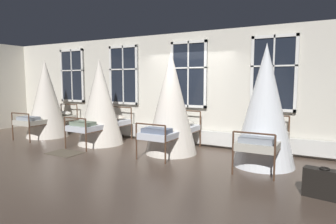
{
  "coord_description": "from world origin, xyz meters",
  "views": [
    {
      "loc": [
        3.39,
        -5.99,
        1.75
      ],
      "look_at": [
        -0.05,
        0.19,
        0.99
      ],
      "focal_mm": 31.53,
      "sensor_mm": 36.0,
      "label": 1
    }
  ],
  "objects_px": {
    "cot_first": "(46,100)",
    "suitcase_dark": "(324,184)",
    "cot_fourth": "(265,107)",
    "cot_second": "(100,103)",
    "cot_third": "(171,104)"
  },
  "relations": [
    {
      "from": "cot_first",
      "to": "suitcase_dark",
      "type": "distance_m",
      "value": 7.89
    },
    {
      "from": "cot_fourth",
      "to": "suitcase_dark",
      "type": "bearing_deg",
      "value": -139.68
    },
    {
      "from": "cot_second",
      "to": "cot_fourth",
      "type": "xyz_separation_m",
      "value": [
        4.38,
        0.03,
        0.08
      ]
    },
    {
      "from": "suitcase_dark",
      "to": "cot_second",
      "type": "bearing_deg",
      "value": 175.74
    },
    {
      "from": "cot_second",
      "to": "suitcase_dark",
      "type": "distance_m",
      "value": 5.75
    },
    {
      "from": "cot_first",
      "to": "cot_third",
      "type": "relative_size",
      "value": 0.97
    },
    {
      "from": "cot_third",
      "to": "suitcase_dark",
      "type": "bearing_deg",
      "value": -111.64
    },
    {
      "from": "cot_first",
      "to": "cot_third",
      "type": "xyz_separation_m",
      "value": [
        4.41,
        0.03,
        0.03
      ]
    },
    {
      "from": "cot_second",
      "to": "suitcase_dark",
      "type": "bearing_deg",
      "value": -102.49
    },
    {
      "from": "cot_third",
      "to": "cot_fourth",
      "type": "bearing_deg",
      "value": -89.43
    },
    {
      "from": "cot_first",
      "to": "suitcase_dark",
      "type": "xyz_separation_m",
      "value": [
        7.72,
        -1.31,
        -0.93
      ]
    },
    {
      "from": "cot_fourth",
      "to": "cot_third",
      "type": "bearing_deg",
      "value": 90.19
    },
    {
      "from": "cot_second",
      "to": "cot_third",
      "type": "relative_size",
      "value": 0.96
    },
    {
      "from": "cot_third",
      "to": "suitcase_dark",
      "type": "xyz_separation_m",
      "value": [
        3.32,
        -1.34,
        -0.96
      ]
    },
    {
      "from": "cot_first",
      "to": "cot_second",
      "type": "relative_size",
      "value": 1.02
    }
  ]
}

